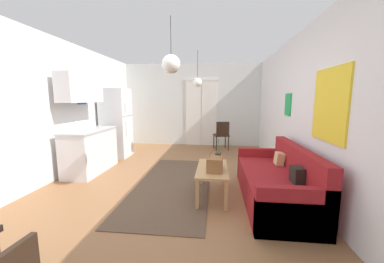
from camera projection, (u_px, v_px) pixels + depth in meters
name	position (u px, v px, depth m)	size (l,w,h in m)	color
ground_plane	(168.00, 191.00, 3.75)	(4.96, 7.97, 0.10)	#8E603D
wall_back	(192.00, 105.00, 7.22)	(4.56, 0.13, 2.64)	silver
wall_right	(312.00, 111.00, 3.31)	(0.12, 7.57, 2.64)	silver
wall_left	(39.00, 110.00, 3.79)	(0.12, 7.57, 2.64)	white
area_rug	(174.00, 184.00, 3.94)	(1.26, 3.00, 0.01)	brown
couch	(278.00, 183.00, 3.25)	(0.83, 1.95, 0.82)	maroon
coffee_table	(212.00, 172.00, 3.42)	(0.47, 0.99, 0.45)	tan
bamboo_vase	(218.00, 160.00, 3.44)	(0.10, 0.10, 0.44)	#2D2D33
handbag	(215.00, 164.00, 3.22)	(0.24, 0.28, 0.31)	brown
refrigerator	(116.00, 123.00, 5.76)	(0.66, 0.66, 1.77)	white
kitchen_counter	(88.00, 136.00, 4.54)	(0.58, 1.30, 2.00)	silver
accent_chair	(222.00, 134.00, 6.51)	(0.50, 0.48, 0.86)	black
pendant_lamp_near	(171.00, 64.00, 3.14)	(0.26, 0.26, 0.78)	black
pendant_lamp_far	(198.00, 82.00, 5.29)	(0.22, 0.22, 0.85)	black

